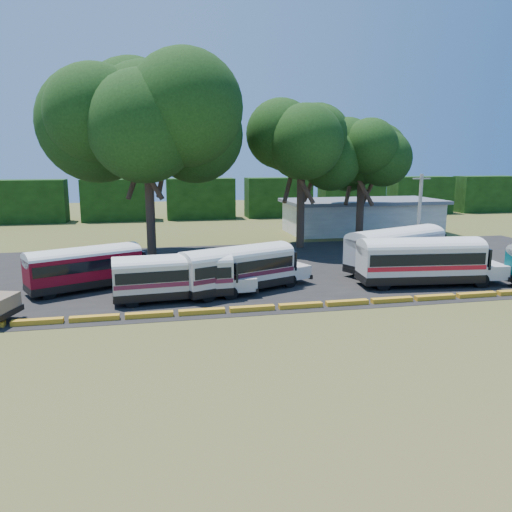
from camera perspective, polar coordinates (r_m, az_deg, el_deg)
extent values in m
plane|color=#41501A|center=(29.29, 2.85, -6.70)|extent=(160.00, 160.00, 0.00)
cube|color=black|center=(40.79, -0.02, -1.54)|extent=(64.00, 24.00, 0.02)
cube|color=#C68F17|center=(30.02, -23.70, -6.90)|extent=(2.70, 0.45, 0.30)
cube|color=#C68F17|center=(29.52, -17.96, -6.79)|extent=(2.70, 0.45, 0.30)
cube|color=#C68F17|center=(29.33, -12.09, -6.60)|extent=(2.70, 0.45, 0.30)
cube|color=#C68F17|center=(29.44, -6.21, -6.35)|extent=(2.70, 0.45, 0.30)
cube|color=#C68F17|center=(29.85, -0.44, -6.03)|extent=(2.70, 0.45, 0.30)
cube|color=#C68F17|center=(30.55, 5.11, -5.67)|extent=(2.70, 0.45, 0.30)
cube|color=#C68F17|center=(31.52, 10.36, -5.28)|extent=(2.70, 0.45, 0.30)
cube|color=#C68F17|center=(32.74, 15.25, -4.88)|extent=(2.70, 0.45, 0.30)
cube|color=#C68F17|center=(34.19, 19.76, -4.48)|extent=(2.70, 0.45, 0.30)
cube|color=#C68F17|center=(35.82, 23.87, -4.08)|extent=(2.70, 0.45, 0.30)
cube|color=silver|center=(62.65, 11.99, 4.33)|extent=(18.00, 8.00, 3.60)
cube|color=#585A5F|center=(62.46, 12.06, 6.15)|extent=(19.00, 9.00, 0.40)
cube|color=black|center=(77.09, -24.50, 5.70)|extent=(10.00, 4.00, 6.00)
cube|color=black|center=(75.37, -15.53, 6.19)|extent=(10.00, 4.00, 6.00)
cube|color=black|center=(75.54, -6.35, 6.54)|extent=(10.00, 4.00, 6.00)
cube|color=black|center=(77.59, 2.56, 6.71)|extent=(10.00, 4.00, 6.00)
cube|color=black|center=(81.37, 10.84, 6.73)|extent=(10.00, 4.00, 6.00)
cube|color=black|center=(86.67, 18.24, 6.63)|extent=(10.00, 4.00, 6.00)
cube|color=black|center=(93.21, 24.69, 6.46)|extent=(10.00, 4.00, 6.00)
cube|color=black|center=(30.64, -26.36, -5.91)|extent=(0.97, 2.58, 0.32)
cylinder|color=black|center=(36.65, -13.14, -2.58)|extent=(0.94, 0.62, 0.91)
cylinder|color=black|center=(38.41, -14.31, -2.01)|extent=(0.94, 0.62, 0.91)
cylinder|color=black|center=(34.75, -22.57, -3.90)|extent=(0.94, 0.62, 0.91)
cylinder|color=black|center=(36.60, -23.33, -3.23)|extent=(0.94, 0.62, 0.91)
cube|color=black|center=(36.32, -18.93, -2.80)|extent=(7.76, 5.23, 0.50)
cube|color=maroon|center=(36.08, -19.03, -1.13)|extent=(7.76, 5.23, 1.67)
cube|color=black|center=(36.04, -19.05, -0.82)|extent=(7.51, 5.16, 0.70)
ellipsoid|color=silver|center=(35.92, -19.12, 0.17)|extent=(7.76, 5.23, 1.03)
cube|color=maroon|center=(37.83, -12.37, -1.48)|extent=(2.34, 2.52, 0.87)
cube|color=black|center=(37.42, -13.22, -0.26)|extent=(1.01, 1.96, 1.25)
cube|color=black|center=(38.22, -11.28, -1.87)|extent=(1.09, 2.10, 0.27)
cube|color=black|center=(35.45, -24.61, -3.71)|extent=(1.09, 2.10, 0.27)
cylinder|color=black|center=(32.06, -2.93, -4.27)|extent=(0.92, 0.32, 0.90)
cylinder|color=black|center=(33.88, -3.67, -3.43)|extent=(0.92, 0.32, 0.90)
cylinder|color=black|center=(31.31, -13.98, -4.98)|extent=(0.92, 0.32, 0.90)
cylinder|color=black|center=(33.17, -14.12, -4.07)|extent=(0.92, 0.32, 0.90)
cube|color=black|center=(32.37, -9.42, -4.01)|extent=(7.56, 2.81, 0.50)
cube|color=beige|center=(32.11, -9.48, -2.17)|extent=(7.56, 2.81, 1.65)
cube|color=black|center=(32.07, -9.49, -1.82)|extent=(7.26, 2.84, 0.69)
cube|color=maroon|center=(32.19, -9.46, -2.74)|extent=(7.48, 2.84, 0.27)
ellipsoid|color=silver|center=(31.94, -9.53, -0.72)|extent=(7.56, 2.81, 1.02)
cube|color=beige|center=(33.09, -1.64, -3.04)|extent=(1.77, 2.10, 0.86)
cube|color=black|center=(32.75, -2.61, -1.61)|extent=(0.29, 2.08, 1.24)
cube|color=black|center=(33.37, -0.35, -3.56)|extent=(0.33, 2.22, 0.27)
cube|color=black|center=(32.22, -15.90, -4.53)|extent=(0.33, 2.22, 0.27)
cylinder|color=black|center=(35.09, 3.92, -2.88)|extent=(0.99, 0.61, 0.96)
cylinder|color=black|center=(36.68, 1.96, -2.24)|extent=(0.99, 0.61, 0.96)
cylinder|color=black|center=(31.62, -5.48, -4.47)|extent=(0.99, 0.61, 0.96)
cylinder|color=black|center=(33.38, -7.17, -3.67)|extent=(0.99, 0.61, 0.96)
cube|color=black|center=(33.79, -2.17, -3.16)|extent=(8.19, 5.20, 0.53)
cube|color=beige|center=(33.53, -2.18, -1.28)|extent=(8.19, 5.20, 1.75)
cube|color=black|center=(33.49, -2.19, -0.92)|extent=(7.92, 5.13, 0.74)
cube|color=#4C1324|center=(33.61, -2.18, -1.86)|extent=(8.13, 5.21, 0.29)
ellipsoid|color=silver|center=(33.35, -2.19, 0.20)|extent=(8.19, 5.20, 1.08)
cube|color=beige|center=(36.41, 4.25, -1.67)|extent=(2.40, 2.61, 0.91)
cube|color=black|center=(35.85, 3.52, -0.33)|extent=(0.97, 2.10, 1.32)
cube|color=black|center=(36.99, 5.24, -2.09)|extent=(1.05, 2.24, 0.29)
cube|color=black|center=(32.01, -8.10, -4.25)|extent=(1.05, 2.24, 0.29)
cylinder|color=black|center=(38.34, 24.36, -2.59)|extent=(1.07, 0.39, 1.05)
cylinder|color=black|center=(40.23, 22.76, -1.86)|extent=(1.07, 0.39, 1.05)
cylinder|color=black|center=(35.28, 14.34, -3.06)|extent=(1.07, 0.39, 1.05)
cylinder|color=black|center=(37.32, 13.15, -2.23)|extent=(1.07, 0.39, 1.05)
cube|color=black|center=(37.40, 18.12, -2.22)|extent=(8.79, 3.43, 0.58)
cube|color=silver|center=(37.14, 18.23, -0.36)|extent=(8.79, 3.43, 1.91)
cube|color=black|center=(37.10, 18.25, -0.01)|extent=(8.46, 3.46, 0.80)
cube|color=red|center=(37.22, 18.20, -0.94)|extent=(8.71, 3.46, 0.31)
ellipsoid|color=silver|center=(36.97, 18.32, 1.09)|extent=(8.79, 3.43, 1.18)
cube|color=silver|center=(39.76, 25.04, -1.49)|extent=(2.10, 2.47, 0.99)
cube|color=black|center=(39.23, 24.34, -0.06)|extent=(0.39, 2.41, 1.44)
cube|color=black|center=(40.31, 26.07, -2.03)|extent=(0.43, 2.57, 0.31)
cube|color=black|center=(35.90, 11.92, -2.62)|extent=(0.43, 2.57, 0.31)
cylinder|color=black|center=(43.84, 20.22, -0.64)|extent=(1.11, 0.70, 1.08)
cylinder|color=black|center=(45.16, 17.84, -0.16)|extent=(1.11, 0.70, 1.08)
cylinder|color=black|center=(38.17, 13.87, -1.94)|extent=(1.11, 0.70, 1.08)
cylinder|color=black|center=(39.68, 11.38, -1.34)|extent=(1.11, 0.70, 1.08)
cube|color=black|center=(41.19, 15.56, -0.85)|extent=(9.17, 5.93, 0.59)
cube|color=silver|center=(40.96, 15.65, 0.90)|extent=(9.17, 5.93, 1.97)
cube|color=black|center=(40.92, 15.67, 1.22)|extent=(8.87, 5.85, 0.83)
cube|color=navy|center=(41.03, 15.62, 0.35)|extent=(9.11, 5.94, 0.32)
ellipsoid|color=silver|center=(40.80, 15.72, 2.26)|extent=(9.17, 5.93, 1.21)
cube|color=silver|center=(45.35, 19.94, 0.38)|extent=(2.71, 2.94, 1.02)
cube|color=black|center=(44.63, 19.52, 1.61)|extent=(1.12, 2.34, 1.48)
cube|color=black|center=(46.17, 20.57, -0.03)|extent=(1.21, 2.50, 0.32)
cube|color=black|center=(38.02, 11.33, -1.80)|extent=(1.21, 2.50, 0.32)
cylinder|color=#3D2C1E|center=(45.04, -11.98, 4.80)|extent=(0.80, 0.80, 8.37)
cylinder|color=#3D2C1E|center=(45.26, -10.59, 9.44)|extent=(1.44, 2.97, 4.75)
cylinder|color=#3D2C1E|center=(45.66, -13.42, 9.34)|extent=(2.26, 2.58, 4.75)
cylinder|color=#3D2C1E|center=(43.53, -12.47, 9.31)|extent=(3.03, 0.95, 4.75)
ellipsoid|color=black|center=(44.90, -12.40, 14.97)|extent=(13.33, 13.33, 9.77)
cylinder|color=#3D2C1E|center=(50.72, 5.11, 4.90)|extent=(0.80, 0.80, 6.99)
cylinder|color=#3D2C1E|center=(51.28, 6.34, 8.31)|extent=(1.29, 2.56, 4.01)
cylinder|color=#3D2C1E|center=(51.01, 3.81, 8.34)|extent=(1.99, 2.25, 4.01)
cylinder|color=#3D2C1E|center=(49.20, 5.35, 8.21)|extent=(2.60, 0.88, 4.01)
ellipsoid|color=black|center=(50.44, 5.24, 12.54)|extent=(9.30, 9.30, 6.82)
cylinder|color=#3D2C1E|center=(54.99, 11.79, 4.79)|extent=(0.80, 0.80, 6.21)
cylinder|color=#3D2C1E|center=(55.68, 12.88, 7.57)|extent=(1.21, 2.33, 3.58)
cylinder|color=#3D2C1E|center=(55.16, 10.60, 7.63)|extent=(1.83, 2.06, 3.58)
cylinder|color=#3D2C1E|center=(53.51, 12.23, 7.46)|extent=(2.36, 0.84, 3.58)
ellipsoid|color=black|center=(54.68, 12.05, 11.09)|extent=(8.11, 8.11, 5.95)
cylinder|color=gray|center=(45.29, 18.14, 4.06)|extent=(0.30, 0.30, 7.64)
cube|color=gray|center=(45.03, 18.41, 8.41)|extent=(1.60, 0.12, 0.12)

